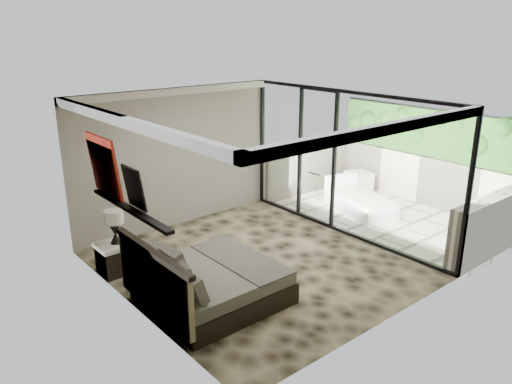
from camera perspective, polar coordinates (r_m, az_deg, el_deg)
floor at (r=8.70m, az=-0.04°, el=-8.26°), size 5.00×5.00×0.00m
ceiling at (r=7.86m, az=-0.04°, el=10.25°), size 4.50×5.00×0.02m
back_wall at (r=10.14m, az=-9.08°, el=3.84°), size 4.50×0.02×2.80m
left_wall at (r=7.04m, az=-14.23°, el=-3.01°), size 0.02×5.00×2.80m
glass_wall at (r=9.71m, az=10.25°, el=3.13°), size 0.08×5.00×2.80m
terrace_slab at (r=11.29m, az=14.78°, el=-2.83°), size 3.00×5.00×0.12m
parapet_far at (r=12.19m, az=18.75°, el=1.38°), size 0.30×5.00×1.10m
foliage_hedge at (r=11.93m, az=19.28°, el=6.43°), size 0.36×4.60×1.10m
picture_ledge at (r=7.11m, az=-14.22°, el=-1.92°), size 0.12×2.20×0.05m
bed at (r=7.48m, az=-5.66°, el=-10.34°), size 1.92×1.87×1.06m
nightstand at (r=8.64m, az=-15.85°, el=-7.29°), size 0.67×0.67×0.52m
table_lamp at (r=8.43m, az=-15.90°, el=-3.37°), size 0.31×0.31×0.57m
abstract_canvas at (r=7.60m, az=-16.99°, el=2.89°), size 0.13×0.90×0.90m
framed_print at (r=6.94m, az=-13.78°, el=0.45°), size 0.11×0.50×0.60m
ottoman at (r=12.51m, az=11.63°, el=1.06°), size 0.66×0.66×0.54m
lounger at (r=11.34m, az=11.67°, el=-1.10°), size 1.23×1.82×0.65m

